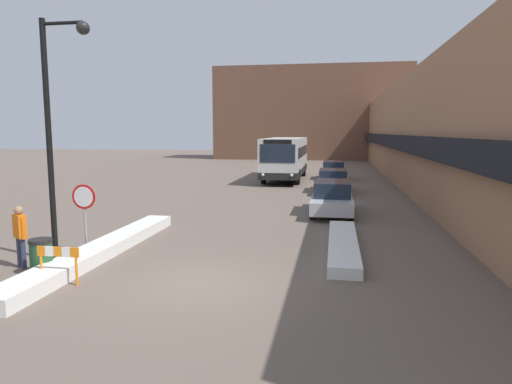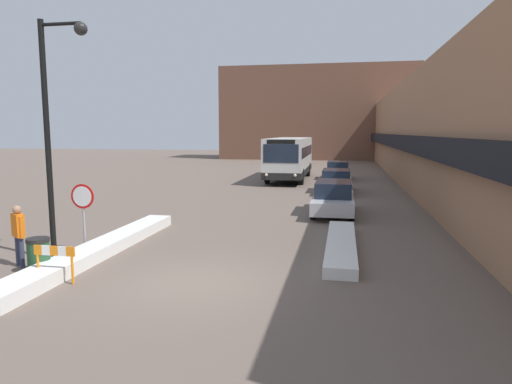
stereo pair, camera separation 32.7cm
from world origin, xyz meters
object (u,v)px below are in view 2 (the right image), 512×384
(pedestrian, at_px, (18,230))
(trash_bin, at_px, (39,256))
(stop_sign, at_px, (83,203))
(construction_barricade, at_px, (55,257))
(city_bus, at_px, (290,157))
(parked_car_middle, at_px, (336,181))
(parked_car_back, at_px, (338,170))
(street_lamp, at_px, (55,116))
(parked_car_front, at_px, (333,198))

(pedestrian, distance_m, trash_bin, 1.17)
(stop_sign, bearing_deg, trash_bin, -89.17)
(stop_sign, distance_m, construction_barricade, 3.13)
(stop_sign, bearing_deg, pedestrian, -116.66)
(pedestrian, bearing_deg, city_bus, 112.45)
(construction_barricade, bearing_deg, stop_sign, 108.23)
(parked_car_middle, relative_size, pedestrian, 2.78)
(pedestrian, bearing_deg, parked_car_back, 105.09)
(city_bus, distance_m, parked_car_middle, 7.84)
(parked_car_back, bearing_deg, stop_sign, -107.48)
(parked_car_middle, xyz_separation_m, pedestrian, (-8.34, -17.56, 0.33))
(street_lamp, bearing_deg, parked_car_middle, 65.65)
(pedestrian, relative_size, trash_bin, 1.81)
(parked_car_back, distance_m, street_lamp, 26.00)
(city_bus, relative_size, trash_bin, 10.86)
(pedestrian, distance_m, construction_barricade, 2.16)
(stop_sign, distance_m, pedestrian, 2.05)
(construction_barricade, bearing_deg, parked_car_front, 59.43)
(street_lamp, relative_size, pedestrian, 3.95)
(parked_car_middle, xyz_separation_m, street_lamp, (-7.58, -16.75, 3.46))
(city_bus, relative_size, stop_sign, 4.85)
(parked_car_back, bearing_deg, construction_barricade, -103.79)
(parked_car_middle, bearing_deg, street_lamp, -114.35)
(street_lamp, height_order, trash_bin, street_lamp)
(parked_car_back, relative_size, construction_barricade, 4.34)
(construction_barricade, bearing_deg, trash_bin, 145.43)
(parked_car_front, relative_size, pedestrian, 2.74)
(parked_car_middle, height_order, stop_sign, stop_sign)
(parked_car_middle, xyz_separation_m, stop_sign, (-7.45, -15.79, 0.83))
(parked_car_middle, distance_m, trash_bin, 19.48)
(parked_car_front, relative_size, stop_sign, 2.22)
(stop_sign, xyz_separation_m, pedestrian, (-0.89, -1.77, -0.50))
(parked_car_front, bearing_deg, stop_sign, -132.38)
(parked_car_front, xyz_separation_m, pedestrian, (-8.34, -9.94, 0.29))
(trash_bin, bearing_deg, parked_car_middle, 67.62)
(street_lamp, bearing_deg, city_bus, 80.63)
(city_bus, height_order, street_lamp, street_lamp)
(pedestrian, height_order, trash_bin, pedestrian)
(parked_car_back, xyz_separation_m, stop_sign, (-7.45, -23.66, 0.81))
(parked_car_front, bearing_deg, pedestrian, -130.00)
(parked_car_front, xyz_separation_m, stop_sign, (-7.45, -8.17, 0.79))
(parked_car_front, height_order, stop_sign, stop_sign)
(city_bus, bearing_deg, parked_car_back, 15.88)
(parked_car_back, distance_m, stop_sign, 24.82)
(pedestrian, height_order, construction_barricade, pedestrian)
(parked_car_middle, bearing_deg, trash_bin, -112.38)
(pedestrian, xyz_separation_m, construction_barricade, (1.83, -1.08, -0.36))
(street_lamp, relative_size, construction_barricade, 6.16)
(stop_sign, bearing_deg, parked_car_front, 47.62)
(trash_bin, bearing_deg, construction_barricade, -34.57)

